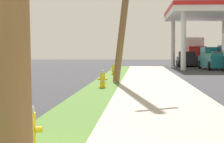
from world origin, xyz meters
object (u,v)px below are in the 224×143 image
fire_hydrant_third (113,70)px  truck_teal_on_apron (215,59)px  fire_hydrant_second (103,80)px  car_black_by_near_pump (187,60)px  fire_hydrant_nearest (28,131)px  truck_red_at_forecourt (193,52)px

fire_hydrant_third → truck_teal_on_apron: bearing=54.2°
fire_hydrant_second → car_black_by_near_pump: (6.45, 28.84, 0.28)m
fire_hydrant_nearest → fire_hydrant_third: (0.02, 22.14, 0.00)m
car_black_by_near_pump → truck_red_at_forecourt: truck_red_at_forecourt is taller
car_black_by_near_pump → fire_hydrant_second: bearing=-102.6°
truck_teal_on_apron → fire_hydrant_second: bearing=-110.8°
fire_hydrant_third → car_black_by_near_pump: size_ratio=0.16×
fire_hydrant_nearest → fire_hydrant_third: size_ratio=1.00×
car_black_by_near_pump → truck_red_at_forecourt: size_ratio=0.71×
fire_hydrant_second → fire_hydrant_third: same height
car_black_by_near_pump → truck_teal_on_apron: truck_teal_on_apron is taller
car_black_by_near_pump → fire_hydrant_third: bearing=-109.2°
fire_hydrant_second → car_black_by_near_pump: bearing=77.4°
truck_red_at_forecourt → fire_hydrant_second: bearing=-103.1°
fire_hydrant_nearest → truck_red_at_forecourt: truck_red_at_forecourt is taller
fire_hydrant_second → truck_teal_on_apron: truck_teal_on_apron is taller
fire_hydrant_third → car_black_by_near_pump: car_black_by_near_pump is taller
fire_hydrant_third → truck_teal_on_apron: (8.29, 11.50, 0.47)m
fire_hydrant_nearest → truck_red_at_forecourt: bearing=80.2°
fire_hydrant_third → fire_hydrant_second: bearing=-89.3°
fire_hydrant_second → fire_hydrant_nearest: bearing=-90.7°
car_black_by_near_pump → fire_hydrant_nearest: bearing=-99.1°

